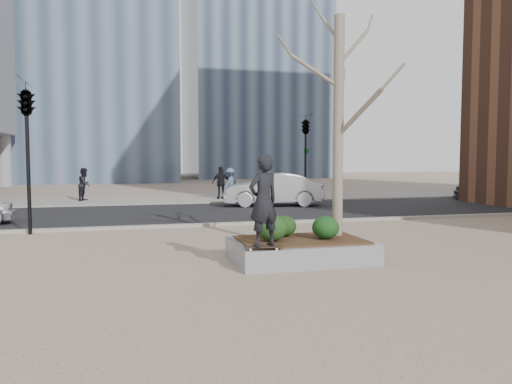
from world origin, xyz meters
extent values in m
plane|color=tan|center=(0.00, 0.00, 0.00)|extent=(120.00, 120.00, 0.00)
cube|color=black|center=(0.00, 10.00, 0.01)|extent=(60.00, 8.00, 0.02)
cube|color=gray|center=(0.00, 17.00, 0.01)|extent=(60.00, 6.00, 0.02)
cube|color=gray|center=(1.00, 0.00, 0.23)|extent=(3.00, 2.00, 0.45)
cube|color=#382314|center=(1.00, 0.00, 0.47)|extent=(2.70, 1.70, 0.04)
ellipsoid|color=#103413|center=(0.29, -0.13, 0.78)|extent=(0.67, 0.67, 0.57)
ellipsoid|color=#103411|center=(0.75, 0.42, 0.73)|extent=(0.55, 0.55, 0.47)
ellipsoid|color=#133C16|center=(1.52, -0.16, 0.74)|extent=(0.60, 0.60, 0.51)
imported|color=black|center=(-0.10, -0.88, 1.43)|extent=(0.77, 0.64, 1.82)
imported|color=#A9ABB2|center=(3.90, 11.96, 0.78)|extent=(4.83, 2.44, 1.52)
imported|color=#4E5059|center=(16.72, 12.15, 0.73)|extent=(5.22, 3.14, 1.42)
imported|color=black|center=(-4.81, 17.10, 0.88)|extent=(0.89, 1.00, 1.71)
imported|color=#476080|center=(2.81, 16.42, 0.86)|extent=(1.20, 1.21, 1.68)
imported|color=black|center=(2.31, 16.44, 0.90)|extent=(1.07, 0.54, 1.76)
camera|label=1|loc=(-2.72, -10.31, 2.29)|focal=35.00mm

